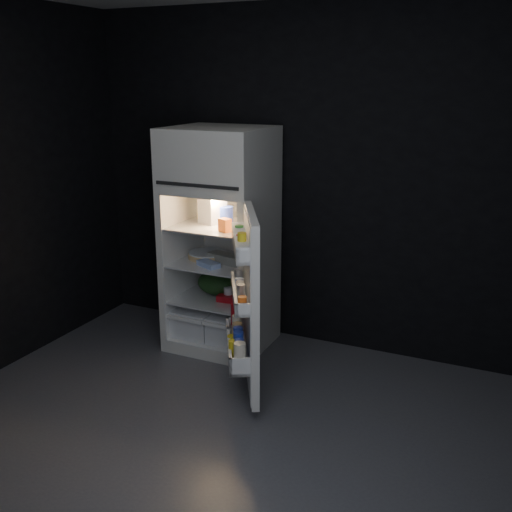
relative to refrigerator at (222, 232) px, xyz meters
The scene contains 17 objects.
floor 1.77m from the refrigerator, 62.64° to the right, with size 4.00×3.40×0.00m, color #4F4F54.
wall_back 0.88m from the refrigerator, 29.04° to the left, with size 4.00×0.00×2.70m, color black.
refrigerator is the anchor object (origin of this frame).
fridge_door 0.94m from the refrigerator, 51.55° to the right, with size 0.52×0.72×1.22m.
milk_jug 0.21m from the refrigerator, behind, with size 0.17×0.17×0.24m, color white.
mayo_jar 0.15m from the refrigerator, ahead, with size 0.10×0.10×0.14m, color #1C309A.
jam_jar 0.24m from the refrigerator, ahead, with size 0.10×0.10×0.13m, color black.
amber_bottle 0.30m from the refrigerator, 162.25° to the left, with size 0.07×0.07×0.22m, color #C48E1F.
small_carton 0.29m from the refrigerator, 56.35° to the right, with size 0.09×0.07×0.10m, color orange.
egg_carton 0.22m from the refrigerator, 41.95° to the right, with size 0.31×0.12×0.07m, color gray.
pie 0.25m from the refrigerator, behind, with size 0.32×0.32×0.04m, color tan.
flat_package 0.30m from the refrigerator, 92.67° to the right, with size 0.19×0.10×0.04m, color #8FA9DD.
wrapped_pkg 0.33m from the refrigerator, 14.92° to the left, with size 0.12×0.10×0.05m, color beige.
produce_bag 0.43m from the refrigerator, behind, with size 0.34×0.29×0.20m, color #193815.
yogurt_tray 0.54m from the refrigerator, 30.35° to the right, with size 0.27×0.14×0.05m, color #B00F17.
small_can_red 0.52m from the refrigerator, 49.44° to the left, with size 0.06×0.06×0.09m, color #B00F17.
small_can_silver 0.55m from the refrigerator, 25.36° to the left, with size 0.07×0.07×0.09m, color #B7B8BB.
Camera 1 is at (1.51, -2.76, 2.14)m, focal length 42.00 mm.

